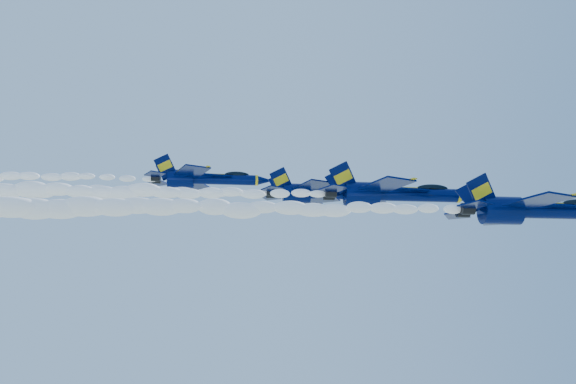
{
  "coord_description": "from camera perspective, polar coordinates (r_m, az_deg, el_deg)",
  "views": [
    {
      "loc": [
        -11.27,
        -71.33,
        135.15
      ],
      "look_at": [
        -4.56,
        0.99,
        153.47
      ],
      "focal_mm": 40.0,
      "sensor_mm": 36.0,
      "label": 1
    }
  ],
  "objects": [
    {
      "name": "smoke_trail_jet_third",
      "position": [
        81.92,
        -20.74,
        0.1
      ],
      "size": [
        53.09,
        2.15,
        1.94
      ],
      "primitive_type": "ellipsoid",
      "color": "white"
    },
    {
      "name": "jet_lead",
      "position": [
        70.32,
        21.15,
        -1.51
      ],
      "size": [
        18.65,
        15.3,
        6.93
      ],
      "color": "#00093B"
    },
    {
      "name": "jet_fourth",
      "position": [
        84.82,
        -7.38,
        1.18
      ],
      "size": [
        15.95,
        13.09,
        5.93
      ],
      "color": "#00093B"
    },
    {
      "name": "jet_third",
      "position": [
        79.83,
        3.01,
        -0.1
      ],
      "size": [
        15.89,
        13.04,
        5.91
      ],
      "color": "#00093B"
    },
    {
      "name": "jet_second",
      "position": [
        74.02,
        9.28,
        -0.16
      ],
      "size": [
        18.14,
        14.88,
        6.74
      ],
      "color": "#00093B"
    },
    {
      "name": "smoke_trail_jet_second",
      "position": [
        73.3,
        -17.64,
        0.07
      ],
      "size": [
        53.09,
        2.46,
        2.21
      ],
      "primitive_type": "ellipsoid",
      "color": "white"
    },
    {
      "name": "smoke_trail_jet_lead",
      "position": [
        63.01,
        -8.22,
        -1.42
      ],
      "size": [
        53.09,
        2.53,
        2.27
      ],
      "primitive_type": "ellipsoid",
      "color": "white"
    }
  ]
}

